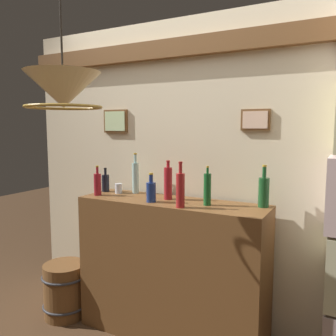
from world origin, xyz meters
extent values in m
cube|color=beige|center=(0.00, 1.10, 1.22)|extent=(3.03, 0.08, 2.43)
cube|color=brown|center=(0.00, 1.04, 2.20)|extent=(3.03, 0.10, 0.14)
cube|color=brown|center=(-0.67, 1.05, 1.65)|extent=(0.24, 0.03, 0.20)
cube|color=beige|center=(-0.67, 1.03, 1.65)|extent=(0.21, 0.01, 0.17)
cube|color=brown|center=(0.55, 1.05, 1.65)|extent=(0.20, 0.03, 0.15)
cube|color=beige|center=(0.55, 1.03, 1.65)|extent=(0.17, 0.01, 0.12)
cube|color=brown|center=(0.00, 0.81, 0.53)|extent=(1.42, 0.42, 1.06)
cylinder|color=#A1CCC5|center=(-0.40, 0.95, 1.18)|extent=(0.05, 0.05, 0.25)
cylinder|color=#A1CCC5|center=(-0.40, 0.95, 1.34)|extent=(0.02, 0.02, 0.07)
cylinder|color=#B7932D|center=(-0.40, 0.95, 1.38)|extent=(0.03, 0.03, 0.01)
cylinder|color=navy|center=(-0.11, 0.71, 1.13)|extent=(0.07, 0.07, 0.14)
cylinder|color=navy|center=(-0.11, 0.71, 1.23)|extent=(0.03, 0.03, 0.06)
cylinder|color=#B7932D|center=(-0.11, 0.71, 1.26)|extent=(0.03, 0.03, 0.01)
cylinder|color=maroon|center=(-0.05, 0.85, 1.18)|extent=(0.06, 0.06, 0.24)
cylinder|color=maroon|center=(-0.05, 0.85, 1.32)|extent=(0.02, 0.02, 0.04)
cylinder|color=maroon|center=(-0.05, 0.85, 1.34)|extent=(0.03, 0.03, 0.01)
cylinder|color=#185424|center=(0.29, 0.81, 1.17)|extent=(0.05, 0.05, 0.22)
cylinder|color=#185424|center=(0.29, 0.81, 1.30)|extent=(0.02, 0.02, 0.04)
cylinder|color=#B7932D|center=(0.29, 0.81, 1.33)|extent=(0.02, 0.02, 0.01)
cylinder|color=black|center=(-0.66, 0.89, 1.13)|extent=(0.06, 0.06, 0.14)
cylinder|color=black|center=(-0.66, 0.89, 1.22)|extent=(0.02, 0.02, 0.05)
cylinder|color=black|center=(-0.66, 0.89, 1.25)|extent=(0.02, 0.02, 0.01)
cylinder|color=#A32122|center=(0.15, 0.65, 1.17)|extent=(0.06, 0.06, 0.23)
cylinder|color=#A32122|center=(0.15, 0.65, 1.32)|extent=(0.02, 0.02, 0.07)
cylinder|color=maroon|center=(0.15, 0.65, 1.36)|extent=(0.03, 0.03, 0.01)
cylinder|color=maroon|center=(-0.62, 0.73, 1.14)|extent=(0.06, 0.06, 0.17)
cylinder|color=maroon|center=(-0.62, 0.73, 1.26)|extent=(0.02, 0.02, 0.05)
cylinder|color=#B7932D|center=(-0.62, 0.73, 1.29)|extent=(0.02, 0.02, 0.01)
cylinder|color=#194922|center=(0.64, 0.93, 1.16)|extent=(0.07, 0.07, 0.20)
cylinder|color=#194922|center=(0.64, 0.93, 1.29)|extent=(0.03, 0.03, 0.08)
cylinder|color=#B7932D|center=(0.64, 0.93, 1.34)|extent=(0.03, 0.03, 0.01)
cylinder|color=silver|center=(-0.52, 0.87, 1.10)|extent=(0.06, 0.06, 0.08)
cone|color=beige|center=(-0.31, 0.07, 1.81)|extent=(0.43, 0.43, 0.20)
cylinder|color=black|center=(-0.31, 0.07, 2.11)|extent=(0.01, 0.01, 0.41)
torus|color=#AD8433|center=(-0.31, 0.07, 1.71)|extent=(0.44, 0.44, 0.02)
cylinder|color=brown|center=(-0.93, 0.65, 0.23)|extent=(0.35, 0.35, 0.45)
torus|color=#333338|center=(-0.93, 0.65, 0.35)|extent=(0.38, 0.38, 0.02)
torus|color=#333338|center=(-0.93, 0.65, 0.10)|extent=(0.38, 0.38, 0.02)
camera|label=1|loc=(1.16, -1.42, 1.60)|focal=37.23mm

